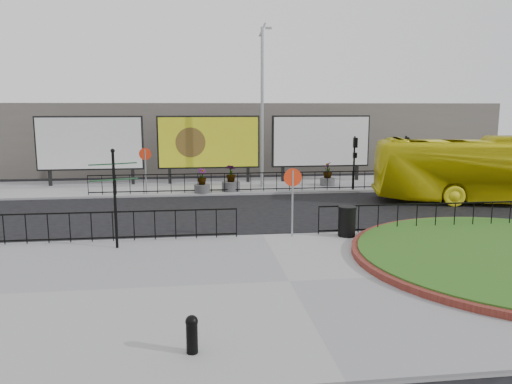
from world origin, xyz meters
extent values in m
plane|color=black|center=(0.00, 0.00, 0.00)|extent=(90.00, 90.00, 0.00)
cube|color=gray|center=(0.00, -5.00, 0.06)|extent=(30.00, 10.00, 0.12)
cube|color=gray|center=(0.00, 12.00, 0.06)|extent=(44.00, 6.00, 0.12)
cylinder|color=gray|center=(-5.00, 9.40, 1.32)|extent=(0.07, 0.07, 2.40)
cylinder|color=red|center=(-5.00, 9.40, 2.27)|extent=(0.64, 0.03, 0.64)
cylinder|color=white|center=(-5.00, 9.42, 2.27)|extent=(0.50, 0.03, 0.50)
cylinder|color=gray|center=(1.00, -0.40, 1.32)|extent=(0.07, 0.07, 2.40)
cylinder|color=red|center=(1.00, -0.40, 2.27)|extent=(0.64, 0.03, 0.64)
cylinder|color=white|center=(1.00, -0.38, 2.27)|extent=(0.50, 0.03, 0.50)
cube|color=black|center=(-10.90, 13.00, 0.62)|extent=(0.18, 0.18, 1.00)
cube|color=black|center=(-6.10, 13.00, 0.62)|extent=(0.18, 0.18, 1.00)
cube|color=black|center=(-8.50, 13.00, 2.62)|extent=(6.20, 0.25, 3.20)
cube|color=silver|center=(-8.50, 12.84, 2.62)|extent=(6.00, 0.06, 3.00)
cube|color=black|center=(-3.90, 13.00, 0.62)|extent=(0.18, 0.18, 1.00)
cube|color=black|center=(0.90, 13.00, 0.62)|extent=(0.18, 0.18, 1.00)
cube|color=black|center=(-1.50, 13.00, 2.62)|extent=(6.20, 0.25, 3.20)
cube|color=#BECE1D|center=(-1.50, 12.84, 2.62)|extent=(6.00, 0.06, 3.00)
cube|color=black|center=(3.10, 13.00, 0.62)|extent=(0.18, 0.18, 1.00)
cube|color=black|center=(7.90, 13.00, 0.62)|extent=(0.18, 0.18, 1.00)
cube|color=black|center=(5.50, 13.00, 2.62)|extent=(6.20, 0.25, 3.20)
cube|color=silver|center=(5.50, 12.84, 2.62)|extent=(6.00, 0.06, 3.00)
cylinder|color=gray|center=(1.50, 11.00, 4.62)|extent=(0.18, 0.18, 9.00)
cylinder|color=gray|center=(1.50, 11.00, 8.97)|extent=(0.43, 0.10, 0.77)
cube|color=gray|center=(1.85, 11.00, 9.07)|extent=(0.35, 0.15, 0.12)
cylinder|color=black|center=(6.50, 9.40, 1.62)|extent=(0.10, 0.10, 3.00)
cube|color=black|center=(6.50, 9.28, 2.77)|extent=(0.22, 0.18, 0.55)
cube|color=black|center=(6.50, 9.28, 2.07)|extent=(0.20, 0.16, 0.30)
cylinder|color=black|center=(9.50, 9.40, 1.62)|extent=(0.10, 0.10, 3.00)
cube|color=black|center=(9.50, 9.28, 2.77)|extent=(0.22, 0.18, 0.55)
cube|color=black|center=(9.50, 9.28, 2.07)|extent=(0.20, 0.16, 0.30)
cube|color=#5B554F|center=(0.00, 22.00, 2.50)|extent=(40.00, 10.00, 5.00)
cylinder|color=black|center=(-5.05, -1.10, 1.71)|extent=(0.09, 0.09, 3.17)
sphere|color=black|center=(-5.05, -1.10, 3.34)|extent=(0.14, 0.14, 0.14)
cube|color=#0E3318|center=(-5.43, -1.22, 2.91)|extent=(0.75, 0.34, 0.03)
cube|color=#0E3318|center=(-4.69, -0.94, 2.91)|extent=(0.73, 0.44, 0.03)
cube|color=#0E3318|center=(-5.41, -1.25, 2.40)|extent=(0.74, 0.41, 0.03)
cube|color=#0E3318|center=(-4.67, -0.99, 2.40)|extent=(0.75, 0.34, 0.03)
cylinder|color=black|center=(-2.59, -8.65, 0.42)|extent=(0.22, 0.22, 0.61)
sphere|color=black|center=(-2.59, -8.65, 0.75)|extent=(0.24, 0.24, 0.24)
cylinder|color=black|center=(2.97, -0.60, 0.63)|extent=(0.61, 0.61, 1.02)
cylinder|color=black|center=(2.97, -0.60, 1.18)|extent=(0.66, 0.66, 0.07)
imported|color=#D0C412|center=(12.46, 5.28, 1.65)|extent=(12.15, 5.53, 3.30)
cylinder|color=#4C4C4F|center=(-2.02, 9.40, 0.34)|extent=(0.86, 0.86, 0.45)
imported|color=#214C14|center=(-2.02, 9.40, 1.01)|extent=(0.67, 0.67, 0.88)
cylinder|color=#4C4C4F|center=(-0.41, 9.74, 0.38)|extent=(1.01, 1.01, 0.52)
imported|color=#214C14|center=(-0.41, 9.74, 1.12)|extent=(0.67, 0.67, 0.94)
cylinder|color=#4C4C4F|center=(5.43, 11.00, 0.34)|extent=(0.86, 0.86, 0.45)
imported|color=#214C14|center=(5.43, 11.00, 1.05)|extent=(0.60, 0.60, 0.96)
camera|label=1|loc=(-2.51, -17.55, 4.72)|focal=35.00mm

